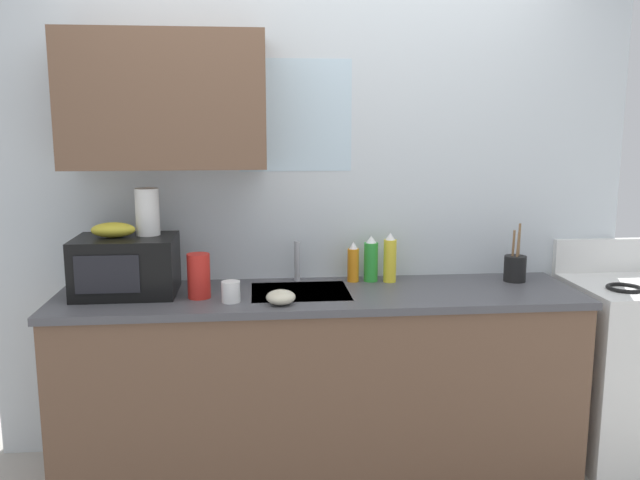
# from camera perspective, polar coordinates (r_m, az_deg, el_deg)

# --- Properties ---
(kitchen_wall_assembly) EXTENTS (3.24, 0.42, 2.50)m
(kitchen_wall_assembly) POSITION_cam_1_polar(r_m,az_deg,el_deg) (3.36, -2.74, 4.29)
(kitchen_wall_assembly) COLOR silver
(kitchen_wall_assembly) RESTS_ON ground
(counter_unit) EXTENTS (2.47, 0.63, 0.90)m
(counter_unit) POSITION_cam_1_polar(r_m,az_deg,el_deg) (3.28, -0.03, -11.98)
(counter_unit) COLOR brown
(counter_unit) RESTS_ON ground
(sink_faucet) EXTENTS (0.03, 0.03, 0.20)m
(sink_faucet) POSITION_cam_1_polar(r_m,az_deg,el_deg) (3.35, -1.99, -1.82)
(sink_faucet) COLOR #B2B5BA
(sink_faucet) RESTS_ON counter_unit
(stove_range) EXTENTS (0.60, 0.60, 1.08)m
(stove_range) POSITION_cam_1_polar(r_m,az_deg,el_deg) (3.77, 25.04, -9.98)
(stove_range) COLOR white
(stove_range) RESTS_ON ground
(microwave) EXTENTS (0.46, 0.35, 0.27)m
(microwave) POSITION_cam_1_polar(r_m,az_deg,el_deg) (3.20, -16.36, -2.15)
(microwave) COLOR black
(microwave) RESTS_ON counter_unit
(banana_bunch) EXTENTS (0.20, 0.11, 0.07)m
(banana_bunch) POSITION_cam_1_polar(r_m,az_deg,el_deg) (3.18, -17.38, 0.84)
(banana_bunch) COLOR gold
(banana_bunch) RESTS_ON microwave
(paper_towel_roll) EXTENTS (0.11, 0.11, 0.22)m
(paper_towel_roll) POSITION_cam_1_polar(r_m,az_deg,el_deg) (3.20, -14.63, 2.36)
(paper_towel_roll) COLOR white
(paper_towel_roll) RESTS_ON microwave
(dish_soap_bottle_orange) EXTENTS (0.06, 0.06, 0.20)m
(dish_soap_bottle_orange) POSITION_cam_1_polar(r_m,az_deg,el_deg) (3.33, 2.87, -1.99)
(dish_soap_bottle_orange) COLOR orange
(dish_soap_bottle_orange) RESTS_ON counter_unit
(dish_soap_bottle_green) EXTENTS (0.07, 0.07, 0.23)m
(dish_soap_bottle_green) POSITION_cam_1_polar(r_m,az_deg,el_deg) (3.34, 4.40, -1.72)
(dish_soap_bottle_green) COLOR green
(dish_soap_bottle_green) RESTS_ON counter_unit
(dish_soap_bottle_yellow) EXTENTS (0.06, 0.06, 0.25)m
(dish_soap_bottle_yellow) POSITION_cam_1_polar(r_m,az_deg,el_deg) (3.33, 6.04, -1.62)
(dish_soap_bottle_yellow) COLOR yellow
(dish_soap_bottle_yellow) RESTS_ON counter_unit
(cereal_canister) EXTENTS (0.10, 0.10, 0.20)m
(cereal_canister) POSITION_cam_1_polar(r_m,az_deg,el_deg) (3.07, -10.40, -3.06)
(cereal_canister) COLOR red
(cereal_canister) RESTS_ON counter_unit
(mug_white) EXTENTS (0.08, 0.08, 0.09)m
(mug_white) POSITION_cam_1_polar(r_m,az_deg,el_deg) (2.98, -7.68, -4.44)
(mug_white) COLOR white
(mug_white) RESTS_ON counter_unit
(utensil_crock) EXTENTS (0.11, 0.11, 0.29)m
(utensil_crock) POSITION_cam_1_polar(r_m,az_deg,el_deg) (3.48, 16.44, -2.29)
(utensil_crock) COLOR black
(utensil_crock) RESTS_ON counter_unit
(small_bowl) EXTENTS (0.13, 0.13, 0.06)m
(small_bowl) POSITION_cam_1_polar(r_m,az_deg,el_deg) (2.93, -3.39, -4.94)
(small_bowl) COLOR beige
(small_bowl) RESTS_ON counter_unit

